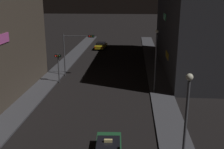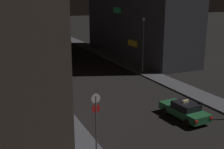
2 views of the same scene
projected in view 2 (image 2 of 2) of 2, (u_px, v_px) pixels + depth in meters
The scene contains 9 objects.
sidewalk_left at pixel (27, 71), 38.57m from camera, with size 2.61×66.96×0.16m, color #424247.
sidewalk_right at pixel (122, 62), 44.31m from camera, with size 2.61×66.96×0.16m, color #424247.
building_facade_right at pixel (136, 6), 47.99m from camera, with size 6.90×26.87×16.73m.
taxi at pixel (184, 110), 23.47m from camera, with size 2.06×4.55×1.62m.
far_car at pixel (35, 45), 55.65m from camera, with size 2.27×4.62×1.42m.
traffic_light_overhead at pixel (51, 41), 37.27m from camera, with size 4.28×0.42×5.83m.
traffic_light_left_kerb at pixel (45, 58), 34.23m from camera, with size 0.80×0.42×3.80m.
sign_pole_left at pixel (96, 120), 16.95m from camera, with size 0.56×0.10×4.10m.
street_lamp_far_block at pixel (143, 41), 36.23m from camera, with size 0.37×0.37×7.11m.
Camera 2 is at (-12.25, -7.28, 9.59)m, focal length 46.08 mm.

